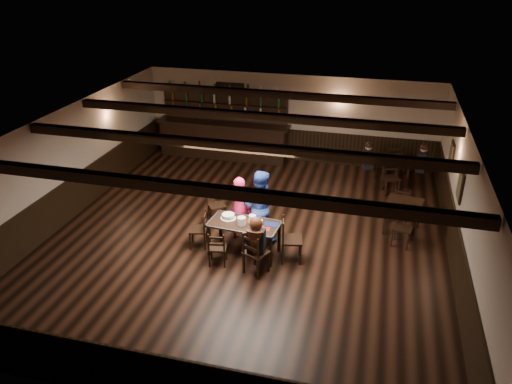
% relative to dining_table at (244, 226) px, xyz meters
% --- Properties ---
extents(ground, '(10.00, 10.00, 0.00)m').
position_rel_dining_table_xyz_m(ground, '(-0.12, 0.70, -0.67)').
color(ground, black).
rests_on(ground, ground).
extents(room_shell, '(9.02, 10.02, 2.71)m').
position_rel_dining_table_xyz_m(room_shell, '(-0.12, 0.73, 1.08)').
color(room_shell, '#C2B3A1').
rests_on(room_shell, ground).
extents(dining_table, '(1.57, 0.88, 0.75)m').
position_rel_dining_table_xyz_m(dining_table, '(0.00, 0.00, 0.00)').
color(dining_table, black).
rests_on(dining_table, ground).
extents(chair_near_left, '(0.43, 0.42, 0.79)m').
position_rel_dining_table_xyz_m(chair_near_left, '(-0.42, -0.60, -0.20)').
color(chair_near_left, black).
rests_on(chair_near_left, ground).
extents(chair_near_right, '(0.57, 0.56, 0.94)m').
position_rel_dining_table_xyz_m(chair_near_right, '(0.40, -0.71, -0.12)').
color(chair_near_right, black).
rests_on(chair_near_right, ground).
extents(chair_end_left, '(0.45, 0.47, 0.84)m').
position_rel_dining_table_xyz_m(chair_end_left, '(-1.00, 0.05, -0.17)').
color(chair_end_left, black).
rests_on(chair_end_left, ground).
extents(chair_end_right, '(0.52, 0.54, 0.99)m').
position_rel_dining_table_xyz_m(chair_end_right, '(0.96, -0.02, -0.09)').
color(chair_end_right, black).
rests_on(chair_end_right, ground).
extents(chair_far_pushed, '(0.54, 0.53, 0.83)m').
position_rel_dining_table_xyz_m(chair_far_pushed, '(-1.09, 1.31, -0.18)').
color(chair_far_pushed, black).
rests_on(chair_far_pushed, ground).
extents(woman_pink, '(0.58, 0.40, 1.53)m').
position_rel_dining_table_xyz_m(woman_pink, '(-0.28, 0.61, 0.10)').
color(woman_pink, '#D82163').
rests_on(woman_pink, ground).
extents(man_blue, '(0.89, 0.72, 1.70)m').
position_rel_dining_table_xyz_m(man_blue, '(0.18, 0.66, 0.19)').
color(man_blue, navy).
rests_on(man_blue, ground).
extents(seated_person, '(0.35, 0.53, 0.86)m').
position_rel_dining_table_xyz_m(seated_person, '(0.43, -0.66, 0.18)').
color(seated_person, black).
rests_on(seated_person, ground).
extents(cake, '(0.34, 0.34, 0.11)m').
position_rel_dining_table_xyz_m(cake, '(-0.39, 0.11, 0.13)').
color(cake, white).
rests_on(cake, dining_table).
extents(plate_stack_a, '(0.18, 0.18, 0.17)m').
position_rel_dining_table_xyz_m(plate_stack_a, '(-0.04, -0.07, 0.17)').
color(plate_stack_a, white).
rests_on(plate_stack_a, dining_table).
extents(plate_stack_b, '(0.15, 0.15, 0.18)m').
position_rel_dining_table_xyz_m(plate_stack_b, '(0.17, 0.06, 0.18)').
color(plate_stack_b, white).
rests_on(plate_stack_b, dining_table).
extents(tea_light, '(0.05, 0.05, 0.06)m').
position_rel_dining_table_xyz_m(tea_light, '(0.11, 0.14, 0.11)').
color(tea_light, '#A5A8AD').
rests_on(tea_light, dining_table).
extents(salt_shaker, '(0.03, 0.03, 0.08)m').
position_rel_dining_table_xyz_m(salt_shaker, '(0.34, -0.08, 0.13)').
color(salt_shaker, silver).
rests_on(salt_shaker, dining_table).
extents(pepper_shaker, '(0.03, 0.03, 0.08)m').
position_rel_dining_table_xyz_m(pepper_shaker, '(0.40, -0.10, 0.13)').
color(pepper_shaker, '#A5A8AD').
rests_on(pepper_shaker, dining_table).
extents(drink_glass, '(0.06, 0.06, 0.10)m').
position_rel_dining_table_xyz_m(drink_glass, '(0.36, 0.06, 0.13)').
color(drink_glass, silver).
rests_on(drink_glass, dining_table).
extents(menu_red, '(0.32, 0.24, 0.00)m').
position_rel_dining_table_xyz_m(menu_red, '(0.44, -0.12, 0.09)').
color(menu_red, maroon).
rests_on(menu_red, dining_table).
extents(menu_blue, '(0.33, 0.25, 0.00)m').
position_rel_dining_table_xyz_m(menu_blue, '(0.57, 0.08, 0.09)').
color(menu_blue, '#0D1744').
rests_on(menu_blue, dining_table).
extents(bar_counter, '(4.24, 0.70, 2.20)m').
position_rel_dining_table_xyz_m(bar_counter, '(-2.20, 5.41, 0.06)').
color(bar_counter, black).
rests_on(bar_counter, ground).
extents(back_table_a, '(0.95, 0.95, 0.75)m').
position_rel_dining_table_xyz_m(back_table_a, '(3.33, 1.85, -0.02)').
color(back_table_a, black).
rests_on(back_table_a, ground).
extents(back_table_b, '(1.09, 1.09, 0.75)m').
position_rel_dining_table_xyz_m(back_table_b, '(3.04, 4.60, -0.01)').
color(back_table_b, black).
rests_on(back_table_b, ground).
extents(bg_patron_left, '(0.33, 0.42, 0.77)m').
position_rel_dining_table_xyz_m(bg_patron_left, '(2.36, 4.44, 0.19)').
color(bg_patron_left, black).
rests_on(bg_patron_left, ground).
extents(bg_patron_right, '(0.31, 0.42, 0.79)m').
position_rel_dining_table_xyz_m(bg_patron_right, '(3.83, 4.60, 0.20)').
color(bg_patron_right, black).
rests_on(bg_patron_right, ground).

